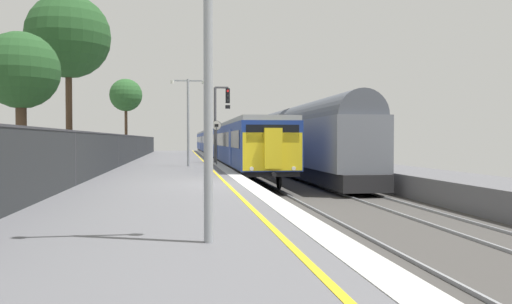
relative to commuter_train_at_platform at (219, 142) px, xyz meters
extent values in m
cube|color=slate|center=(-4.60, -36.36, -1.77)|extent=(6.40, 110.00, 1.00)
cube|color=silver|center=(-1.70, -36.36, -1.26)|extent=(0.60, 110.00, 0.01)
cube|color=yellow|center=(-2.45, -36.36, -1.26)|extent=(0.12, 110.00, 0.01)
cube|color=#423F3D|center=(4.10, -36.36, -2.37)|extent=(11.00, 110.00, 0.20)
cube|color=#5C5C60|center=(7.50, -36.36, -1.77)|extent=(3.60, 110.00, 1.00)
cube|color=gray|center=(-0.71, -36.36, -2.23)|extent=(0.07, 110.00, 0.08)
cube|color=gray|center=(0.72, -36.36, -2.23)|extent=(0.07, 110.00, 0.08)
cube|color=gray|center=(3.29, -36.36, -2.23)|extent=(0.07, 110.00, 0.08)
cube|color=gray|center=(4.72, -36.36, -2.23)|extent=(0.07, 110.00, 0.08)
cube|color=navy|center=(0.00, -21.37, 0.00)|extent=(2.80, 20.84, 2.30)
cube|color=black|center=(0.00, -21.37, -1.27)|extent=(2.64, 20.24, 0.25)
cube|color=#93999E|center=(0.00, -21.37, 1.27)|extent=(2.68, 20.84, 0.24)
cube|color=black|center=(-1.41, -21.37, 0.30)|extent=(0.02, 19.24, 0.84)
cube|color=#1D3A98|center=(-1.41, -26.58, -0.10)|extent=(0.03, 1.10, 1.90)
cube|color=#1D3A98|center=(-1.41, -16.16, -0.10)|extent=(0.03, 1.10, 1.90)
cylinder|color=black|center=(-0.78, -29.19, -1.77)|extent=(0.12, 0.84, 0.84)
cylinder|color=black|center=(0.78, -29.19, -1.77)|extent=(0.12, 0.84, 0.84)
cylinder|color=black|center=(-0.78, -13.55, -1.77)|extent=(0.12, 0.84, 0.84)
cylinder|color=black|center=(0.78, -13.55, -1.77)|extent=(0.12, 0.84, 0.84)
cube|color=navy|center=(0.00, 0.06, 0.00)|extent=(2.80, 20.84, 2.30)
cube|color=black|center=(0.00, 0.06, -1.27)|extent=(2.64, 20.24, 0.25)
cube|color=#93999E|center=(0.00, 0.06, 1.27)|extent=(2.68, 20.84, 0.24)
cube|color=black|center=(-1.41, 0.06, 0.30)|extent=(0.02, 19.24, 0.84)
cube|color=#1D3A98|center=(-1.41, -5.14, -0.10)|extent=(0.03, 1.10, 1.90)
cube|color=#1D3A98|center=(-1.41, 5.27, -0.10)|extent=(0.03, 1.10, 1.90)
cylinder|color=black|center=(-0.78, -7.75, -1.77)|extent=(0.12, 0.84, 0.84)
cylinder|color=black|center=(0.78, -7.75, -1.77)|extent=(0.12, 0.84, 0.84)
cylinder|color=black|center=(-0.78, 7.88, -1.77)|extent=(0.12, 0.84, 0.84)
cylinder|color=black|center=(0.78, 7.88, -1.77)|extent=(0.12, 0.84, 0.84)
cube|color=navy|center=(0.00, 21.50, 0.00)|extent=(2.80, 20.84, 2.30)
cube|color=black|center=(0.00, 21.50, -1.27)|extent=(2.64, 20.24, 0.25)
cube|color=#93999E|center=(0.00, 21.50, 1.27)|extent=(2.68, 20.84, 0.24)
cube|color=black|center=(-1.41, 21.50, 0.30)|extent=(0.02, 19.24, 0.84)
cube|color=#1D3A98|center=(-1.41, 16.29, -0.10)|extent=(0.03, 1.10, 1.90)
cube|color=#1D3A98|center=(-1.41, 26.71, -0.10)|extent=(0.03, 1.10, 1.90)
cylinder|color=black|center=(-0.78, 13.68, -1.77)|extent=(0.12, 0.84, 0.84)
cylinder|color=black|center=(0.78, 13.68, -1.77)|extent=(0.12, 0.84, 0.84)
cylinder|color=black|center=(-0.78, 29.32, -1.77)|extent=(0.12, 0.84, 0.84)
cylinder|color=black|center=(0.78, 29.32, -1.77)|extent=(0.12, 0.84, 0.84)
cube|color=yellow|center=(0.00, -31.75, -0.25)|extent=(2.70, 0.10, 1.70)
cube|color=black|center=(0.00, -31.76, 0.55)|extent=(2.40, 0.08, 0.80)
cube|color=yellow|center=(0.00, -31.89, -0.10)|extent=(0.80, 0.24, 1.80)
cylinder|color=white|center=(-0.95, -31.81, -1.00)|extent=(0.18, 0.06, 0.18)
cylinder|color=white|center=(0.95, -31.81, -1.00)|extent=(0.18, 0.06, 0.18)
cylinder|color=black|center=(0.00, -32.04, -1.25)|extent=(0.20, 0.35, 0.20)
cube|color=black|center=(0.00, 0.06, 1.52)|extent=(0.60, 0.90, 0.20)
cube|color=#232326|center=(4.00, -25.98, -1.64)|extent=(2.30, 14.12, 0.79)
cube|color=slate|center=(4.00, -25.98, 0.07)|extent=(2.60, 13.32, 2.64)
cylinder|color=#515660|center=(4.00, -25.98, 1.40)|extent=(2.39, 12.92, 2.39)
cylinder|color=black|center=(3.22, -31.04, -1.77)|extent=(0.12, 0.84, 0.84)
cylinder|color=black|center=(4.78, -31.04, -1.77)|extent=(0.12, 0.84, 0.84)
cylinder|color=black|center=(3.22, -20.91, -1.77)|extent=(0.12, 0.84, 0.84)
cylinder|color=black|center=(4.78, -20.91, -1.77)|extent=(0.12, 0.84, 0.84)
cube|color=#232326|center=(4.00, -11.05, -1.64)|extent=(2.30, 14.12, 0.79)
cube|color=slate|center=(4.00, -11.05, 0.07)|extent=(2.60, 13.32, 2.64)
cylinder|color=#515660|center=(4.00, -11.05, 1.40)|extent=(2.39, 12.92, 2.39)
cylinder|color=black|center=(3.22, -16.11, -1.77)|extent=(0.12, 0.84, 0.84)
cylinder|color=black|center=(4.78, -16.11, -1.77)|extent=(0.12, 0.84, 0.84)
cylinder|color=black|center=(3.22, -5.99, -1.77)|extent=(0.12, 0.84, 0.84)
cylinder|color=black|center=(4.78, -5.99, -1.77)|extent=(0.12, 0.84, 0.84)
cube|color=#232326|center=(4.00, 3.87, -1.64)|extent=(2.30, 14.12, 0.79)
cube|color=slate|center=(4.00, 3.87, 0.07)|extent=(2.60, 13.32, 2.64)
cylinder|color=#515660|center=(4.00, 3.87, 1.40)|extent=(2.39, 12.92, 2.39)
cylinder|color=black|center=(3.22, -1.19, -1.77)|extent=(0.12, 0.84, 0.84)
cylinder|color=black|center=(4.78, -1.19, -1.77)|extent=(0.12, 0.84, 0.84)
cylinder|color=black|center=(3.22, 8.93, -1.77)|extent=(0.12, 0.84, 0.84)
cylinder|color=black|center=(4.78, 8.93, -1.77)|extent=(0.12, 0.84, 0.84)
cylinder|color=#47474C|center=(-1.75, -19.59, 1.27)|extent=(0.18, 0.18, 5.07)
cube|color=#47474C|center=(-1.30, -19.59, 3.80)|extent=(0.90, 0.12, 0.12)
cube|color=black|center=(-0.90, -19.59, 3.25)|extent=(0.28, 0.20, 1.00)
cylinder|color=red|center=(-0.90, -19.71, 3.57)|extent=(0.16, 0.04, 0.16)
cylinder|color=black|center=(-0.90, -19.71, 3.25)|extent=(0.16, 0.04, 0.16)
cylinder|color=black|center=(-0.90, -19.71, 2.93)|extent=(0.16, 0.04, 0.16)
cube|color=black|center=(-0.90, -19.59, 2.50)|extent=(0.32, 0.16, 0.24)
cylinder|color=#59595B|center=(-1.85, -22.32, -0.08)|extent=(0.08, 0.08, 2.38)
cylinder|color=black|center=(-1.85, -22.33, 1.17)|extent=(0.59, 0.02, 0.59)
cylinder|color=silver|center=(-1.85, -22.34, 1.17)|extent=(0.56, 0.02, 0.56)
cube|color=black|center=(-1.85, -22.35, 1.17)|extent=(0.24, 0.01, 0.18)
cylinder|color=#93999E|center=(-3.62, -46.43, 1.57)|extent=(0.14, 0.14, 5.68)
cylinder|color=#93999E|center=(-3.62, -24.16, 1.27)|extent=(0.14, 0.14, 5.07)
cube|color=#93999E|center=(-3.17, -24.16, 3.70)|extent=(0.90, 0.08, 0.08)
cylinder|color=silver|center=(-2.72, -24.16, 3.62)|extent=(0.20, 0.20, 0.18)
cube|color=#93999E|center=(-4.07, -24.16, 3.70)|extent=(0.90, 0.08, 0.08)
cylinder|color=silver|center=(-4.52, -24.16, 3.62)|extent=(0.20, 0.20, 0.18)
cube|color=#282B2D|center=(-7.55, -36.36, -0.35)|extent=(0.03, 99.00, 1.84)
cube|color=#38383D|center=(-7.55, -36.36, 0.57)|extent=(0.06, 99.00, 0.06)
cylinder|color=#38383D|center=(-7.55, -36.36, -0.35)|extent=(0.07, 0.07, 1.84)
cylinder|color=#38383D|center=(-7.55, -24.68, -0.35)|extent=(0.07, 0.07, 1.84)
cylinder|color=#38383D|center=(-7.55, -12.99, -0.35)|extent=(0.07, 0.07, 1.84)
cylinder|color=#38383D|center=(-7.55, -1.30, -0.35)|extent=(0.07, 0.07, 1.84)
cylinder|color=#38383D|center=(-7.55, 10.39, -0.35)|extent=(0.07, 0.07, 1.84)
cylinder|color=#473323|center=(-10.45, -32.20, 0.49)|extent=(0.42, 0.42, 3.51)
sphere|color=#234C23|center=(-10.45, -32.20, 3.10)|extent=(3.11, 3.11, 3.11)
sphere|color=#234C23|center=(-10.37, -31.92, 2.71)|extent=(1.75, 1.75, 1.75)
cylinder|color=#473323|center=(-9.76, 1.10, 1.39)|extent=(0.30, 0.30, 5.31)
sphere|color=#285628|center=(-9.76, 1.10, 4.98)|extent=(3.40, 3.40, 3.40)
sphere|color=#285628|center=(-9.87, 1.42, 4.55)|extent=(1.97, 1.97, 1.97)
cylinder|color=#473323|center=(-9.63, -27.20, 1.54)|extent=(0.32, 0.32, 5.61)
sphere|color=#234C23|center=(-9.63, -27.20, 5.49)|extent=(4.19, 4.19, 4.19)
sphere|color=#234C23|center=(-9.57, -27.46, 4.97)|extent=(2.61, 2.61, 2.61)
camera|label=1|loc=(-4.02, -54.13, 0.29)|focal=35.89mm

